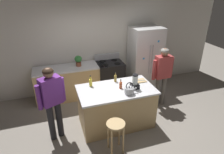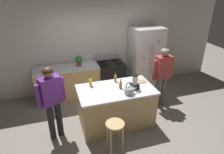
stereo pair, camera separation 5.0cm
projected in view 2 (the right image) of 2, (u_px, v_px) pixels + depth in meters
name	position (u px, v px, depth m)	size (l,w,h in m)	color
ground_plane	(116.00, 123.00, 4.78)	(14.00, 14.00, 0.00)	gray
back_wall	(95.00, 46.00, 5.87)	(8.00, 0.10, 2.70)	silver
kitchen_island	(116.00, 107.00, 4.58)	(1.69, 0.95, 0.94)	tan
back_counter_run	(72.00, 82.00, 5.69)	(2.00, 0.64, 0.94)	tan
refrigerator	(145.00, 59.00, 6.05)	(0.90, 0.73, 1.89)	silver
stove_range	(110.00, 77.00, 5.97)	(0.76, 0.65, 1.12)	black
person_by_island_left	(52.00, 97.00, 3.96)	(0.58, 0.36, 1.63)	#26262B
person_by_sink_right	(163.00, 72.00, 5.09)	(0.59, 0.23, 1.60)	#66605B
bar_stool	(115.00, 130.00, 3.79)	(0.36, 0.36, 0.67)	tan
potted_plant	(79.00, 60.00, 5.47)	(0.20, 0.20, 0.30)	brown
blender_appliance	(135.00, 83.00, 4.34)	(0.17, 0.17, 0.33)	black
bottle_soda	(91.00, 82.00, 4.46)	(0.07, 0.07, 0.26)	yellow
bottle_cooking_sauce	(121.00, 85.00, 4.36)	(0.06, 0.06, 0.22)	#B24C26
bottle_vinegar	(115.00, 78.00, 4.65)	(0.06, 0.06, 0.24)	olive
tea_kettle	(129.00, 90.00, 4.15)	(0.28, 0.20, 0.27)	#B7BABF
cutting_board	(140.00, 81.00, 4.69)	(0.30, 0.20, 0.02)	tan
chef_knife	(140.00, 80.00, 4.69)	(0.22, 0.03, 0.01)	#B7BABF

